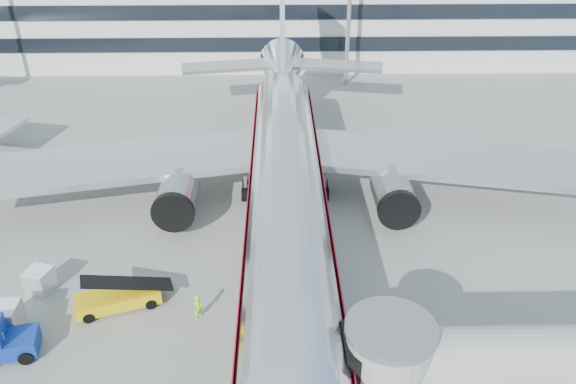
{
  "coord_description": "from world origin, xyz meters",
  "views": [
    {
      "loc": [
        -0.55,
        -25.76,
        22.95
      ],
      "look_at": [
        0.11,
        7.6,
        4.0
      ],
      "focal_mm": 35.0,
      "sensor_mm": 36.0,
      "label": 1
    }
  ],
  "objects_px": {
    "main_jet": "(285,162)",
    "ramp_worker": "(198,307)",
    "cargo_container_front": "(4,320)",
    "belt_loader": "(118,297)",
    "baggage_tug": "(2,341)",
    "cargo_container_right": "(40,280)"
  },
  "relations": [
    {
      "from": "belt_loader",
      "to": "baggage_tug",
      "type": "xyz_separation_m",
      "value": [
        -5.26,
        -3.89,
        0.33
      ]
    },
    {
      "from": "main_jet",
      "to": "cargo_container_right",
      "type": "height_order",
      "value": "main_jet"
    },
    {
      "from": "baggage_tug",
      "to": "cargo_container_right",
      "type": "xyz_separation_m",
      "value": [
        -0.04,
        5.58,
        -0.26
      ]
    },
    {
      "from": "main_jet",
      "to": "cargo_container_right",
      "type": "relative_size",
      "value": 28.29
    },
    {
      "from": "main_jet",
      "to": "cargo_container_front",
      "type": "xyz_separation_m",
      "value": [
        -16.2,
        -13.06,
        -3.31
      ]
    },
    {
      "from": "main_jet",
      "to": "cargo_container_front",
      "type": "height_order",
      "value": "main_jet"
    },
    {
      "from": "cargo_container_front",
      "to": "ramp_worker",
      "type": "relative_size",
      "value": 1.13
    },
    {
      "from": "cargo_container_right",
      "to": "cargo_container_front",
      "type": "xyz_separation_m",
      "value": [
        -0.61,
        -3.73,
        0.15
      ]
    },
    {
      "from": "baggage_tug",
      "to": "cargo_container_right",
      "type": "relative_size",
      "value": 1.93
    },
    {
      "from": "baggage_tug",
      "to": "cargo_container_front",
      "type": "height_order",
      "value": "baggage_tug"
    },
    {
      "from": "baggage_tug",
      "to": "ramp_worker",
      "type": "height_order",
      "value": "baggage_tug"
    },
    {
      "from": "main_jet",
      "to": "ramp_worker",
      "type": "distance_m",
      "value": 13.68
    },
    {
      "from": "ramp_worker",
      "to": "baggage_tug",
      "type": "bearing_deg",
      "value": 150.53
    },
    {
      "from": "cargo_container_front",
      "to": "ramp_worker",
      "type": "distance_m",
      "value": 10.92
    },
    {
      "from": "belt_loader",
      "to": "ramp_worker",
      "type": "relative_size",
      "value": 3.29
    },
    {
      "from": "main_jet",
      "to": "baggage_tug",
      "type": "height_order",
      "value": "main_jet"
    },
    {
      "from": "baggage_tug",
      "to": "cargo_container_right",
      "type": "distance_m",
      "value": 5.58
    },
    {
      "from": "main_jet",
      "to": "cargo_container_right",
      "type": "bearing_deg",
      "value": -149.11
    },
    {
      "from": "cargo_container_front",
      "to": "ramp_worker",
      "type": "xyz_separation_m",
      "value": [
        10.88,
        0.93,
        -0.11
      ]
    },
    {
      "from": "cargo_container_front",
      "to": "ramp_worker",
      "type": "bearing_deg",
      "value": 4.89
    },
    {
      "from": "main_jet",
      "to": "ramp_worker",
      "type": "bearing_deg",
      "value": -113.68
    },
    {
      "from": "cargo_container_right",
      "to": "cargo_container_front",
      "type": "distance_m",
      "value": 3.78
    }
  ]
}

